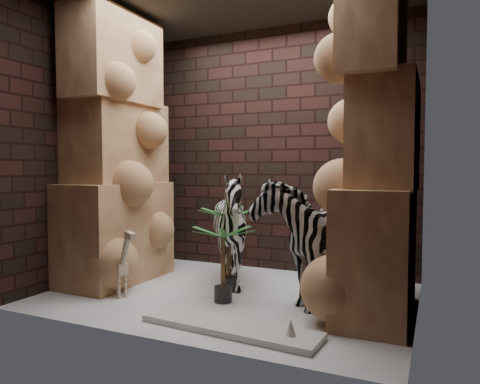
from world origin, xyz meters
The scene contains 13 objects.
floor centered at (0.00, 0.00, 0.00)m, with size 3.50×3.50×0.00m, color white.
wall_back centered at (0.00, 1.25, 1.50)m, with size 3.50×3.50×0.00m, color black.
wall_front centered at (0.00, -1.25, 1.50)m, with size 3.50×3.50×0.00m, color black.
wall_left centered at (-1.75, 0.00, 1.50)m, with size 3.00×3.00×0.00m, color black.
wall_right centered at (1.75, 0.00, 1.50)m, with size 3.00×3.00×0.00m, color black.
rock_pillar_left centered at (-1.40, 0.00, 1.50)m, with size 0.68×1.30×3.00m, color #E0B678, non-canonical shape.
rock_pillar_right centered at (1.42, 0.00, 1.50)m, with size 0.58×1.25×3.00m, color #E0B678, non-canonical shape.
zebra_right centered at (0.76, 0.25, 0.70)m, with size 0.64×1.18×1.39m, color white.
zebra_left centered at (-0.09, 0.26, 0.55)m, with size 0.98×1.22×1.10m, color white.
giraffe_toy centered at (-0.98, -0.49, 0.36)m, with size 0.37×0.12×0.72m, color beige, non-canonical shape.
palm_front centered at (-0.06, 0.13, 0.44)m, with size 0.36×0.36×0.87m, color #266828, non-canonical shape.
palm_back centered at (0.06, -0.23, 0.36)m, with size 0.36×0.36×0.73m, color #266828, non-canonical shape.
surfboard centered at (0.43, -0.85, 0.03)m, with size 1.47×0.36×0.05m, color white.
Camera 1 is at (1.88, -3.86, 1.26)m, focal length 32.59 mm.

